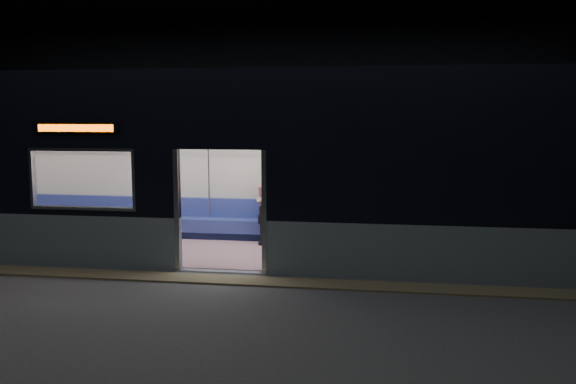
# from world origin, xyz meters

# --- Properties ---
(station_floor) EXTENTS (24.00, 14.00, 0.01)m
(station_floor) POSITION_xyz_m (0.00, 0.00, -0.01)
(station_floor) COLOR #47494C
(station_floor) RESTS_ON ground
(station_envelope) EXTENTS (24.00, 14.00, 5.00)m
(station_envelope) POSITION_xyz_m (0.00, 0.00, 3.66)
(station_envelope) COLOR black
(station_envelope) RESTS_ON station_floor
(tactile_strip) EXTENTS (22.80, 0.50, 0.03)m
(tactile_strip) POSITION_xyz_m (0.00, 0.55, 0.01)
(tactile_strip) COLOR #8C7F59
(tactile_strip) RESTS_ON station_floor
(metro_car) EXTENTS (18.00, 3.04, 3.35)m
(metro_car) POSITION_xyz_m (-0.00, 2.54, 1.85)
(metro_car) COLOR gray
(metro_car) RESTS_ON station_floor
(passenger) EXTENTS (0.46, 0.78, 1.48)m
(passenger) POSITION_xyz_m (0.41, 3.55, 0.84)
(passenger) COLOR black
(passenger) RESTS_ON metro_car
(handbag) EXTENTS (0.40, 0.37, 0.17)m
(handbag) POSITION_xyz_m (0.39, 3.29, 0.71)
(handbag) COLOR black
(handbag) RESTS_ON passenger
(transit_map) EXTENTS (1.06, 0.03, 0.69)m
(transit_map) POSITION_xyz_m (4.75, 3.85, 1.50)
(transit_map) COLOR white
(transit_map) RESTS_ON metro_car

